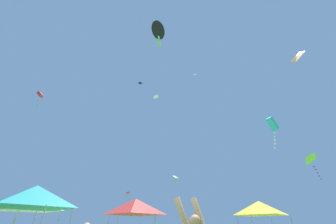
{
  "coord_description": "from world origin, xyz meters",
  "views": [
    {
      "loc": [
        0.32,
        -4.59,
        1.58
      ],
      "look_at": [
        0.96,
        13.62,
        12.32
      ],
      "focal_mm": 21.08,
      "sensor_mm": 36.0,
      "label": 1
    }
  ],
  "objects_px": {
    "kite_white_delta": "(156,97)",
    "kite_white_diamond": "(195,74)",
    "canopy_tent_teal": "(34,196)",
    "kite_black_delta": "(159,31)",
    "kite_red_delta": "(128,193)",
    "kite_orange_diamond": "(297,56)",
    "kite_red_box": "(40,95)",
    "canopy_tent_white": "(29,201)",
    "kite_lime_diamond": "(311,160)",
    "kite_lime_delta": "(176,177)",
    "canopy_tent_yellow": "(260,208)",
    "kite_cyan_box": "(273,125)",
    "canopy_tent_red": "(135,207)",
    "kite_black_diamond": "(140,83)"
  },
  "relations": [
    {
      "from": "canopy_tent_yellow",
      "to": "kite_cyan_box",
      "type": "bearing_deg",
      "value": -97.45
    },
    {
      "from": "canopy_tent_white",
      "to": "kite_red_box",
      "type": "xyz_separation_m",
      "value": [
        -6.23,
        5.63,
        12.44
      ]
    },
    {
      "from": "canopy_tent_red",
      "to": "kite_lime_delta",
      "type": "distance_m",
      "value": 13.43
    },
    {
      "from": "canopy_tent_yellow",
      "to": "kite_cyan_box",
      "type": "distance_m",
      "value": 7.65
    },
    {
      "from": "canopy_tent_teal",
      "to": "kite_cyan_box",
      "type": "xyz_separation_m",
      "value": [
        13.49,
        0.71,
        4.53
      ]
    },
    {
      "from": "kite_cyan_box",
      "to": "kite_red_delta",
      "type": "xyz_separation_m",
      "value": [
        -12.57,
        22.66,
        -1.01
      ]
    },
    {
      "from": "kite_red_delta",
      "to": "kite_black_delta",
      "type": "bearing_deg",
      "value": -78.36
    },
    {
      "from": "canopy_tent_yellow",
      "to": "kite_lime_delta",
      "type": "relative_size",
      "value": 2.07
    },
    {
      "from": "canopy_tent_teal",
      "to": "kite_black_delta",
      "type": "relative_size",
      "value": 1.13
    },
    {
      "from": "canopy_tent_teal",
      "to": "kite_lime_diamond",
      "type": "relative_size",
      "value": 1.38
    },
    {
      "from": "kite_orange_diamond",
      "to": "kite_red_box",
      "type": "bearing_deg",
      "value": 164.07
    },
    {
      "from": "kite_cyan_box",
      "to": "kite_lime_delta",
      "type": "relative_size",
      "value": 1.25
    },
    {
      "from": "kite_cyan_box",
      "to": "kite_black_diamond",
      "type": "height_order",
      "value": "kite_black_diamond"
    },
    {
      "from": "canopy_tent_white",
      "to": "kite_lime_diamond",
      "type": "height_order",
      "value": "kite_lime_diamond"
    },
    {
      "from": "kite_cyan_box",
      "to": "kite_white_diamond",
      "type": "bearing_deg",
      "value": 96.98
    },
    {
      "from": "kite_white_diamond",
      "to": "kite_black_diamond",
      "type": "distance_m",
      "value": 11.26
    },
    {
      "from": "canopy_tent_teal",
      "to": "kite_red_box",
      "type": "height_order",
      "value": "kite_red_box"
    },
    {
      "from": "canopy_tent_teal",
      "to": "kite_red_delta",
      "type": "relative_size",
      "value": 2.64
    },
    {
      "from": "kite_lime_diamond",
      "to": "kite_white_delta",
      "type": "distance_m",
      "value": 20.78
    },
    {
      "from": "canopy_tent_yellow",
      "to": "canopy_tent_red",
      "type": "bearing_deg",
      "value": -167.75
    },
    {
      "from": "kite_black_delta",
      "to": "kite_white_delta",
      "type": "bearing_deg",
      "value": 92.42
    },
    {
      "from": "kite_white_diamond",
      "to": "canopy_tent_white",
      "type": "bearing_deg",
      "value": -141.36
    },
    {
      "from": "kite_red_delta",
      "to": "kite_white_diamond",
      "type": "height_order",
      "value": "kite_white_diamond"
    },
    {
      "from": "kite_white_delta",
      "to": "kite_white_diamond",
      "type": "distance_m",
      "value": 8.48
    },
    {
      "from": "canopy_tent_yellow",
      "to": "kite_white_diamond",
      "type": "relative_size",
      "value": 4.07
    },
    {
      "from": "kite_black_delta",
      "to": "kite_lime_delta",
      "type": "height_order",
      "value": "kite_black_delta"
    },
    {
      "from": "kite_lime_diamond",
      "to": "kite_red_box",
      "type": "distance_m",
      "value": 30.98
    },
    {
      "from": "canopy_tent_teal",
      "to": "kite_black_diamond",
      "type": "relative_size",
      "value": 3.41
    },
    {
      "from": "kite_lime_diamond",
      "to": "kite_white_diamond",
      "type": "height_order",
      "value": "kite_white_diamond"
    },
    {
      "from": "canopy_tent_teal",
      "to": "kite_red_box",
      "type": "distance_m",
      "value": 18.0
    },
    {
      "from": "kite_red_delta",
      "to": "kite_white_diamond",
      "type": "bearing_deg",
      "value": -37.24
    },
    {
      "from": "canopy_tent_teal",
      "to": "kite_lime_diamond",
      "type": "distance_m",
      "value": 23.21
    },
    {
      "from": "kite_cyan_box",
      "to": "kite_red_delta",
      "type": "relative_size",
      "value": 1.63
    },
    {
      "from": "kite_white_delta",
      "to": "kite_red_delta",
      "type": "bearing_deg",
      "value": 115.6
    },
    {
      "from": "kite_black_delta",
      "to": "kite_white_delta",
      "type": "xyz_separation_m",
      "value": [
        -0.63,
        14.81,
        3.91
      ]
    },
    {
      "from": "kite_orange_diamond",
      "to": "kite_cyan_box",
      "type": "bearing_deg",
      "value": -167.84
    },
    {
      "from": "canopy_tent_white",
      "to": "kite_orange_diamond",
      "type": "relative_size",
      "value": 2.77
    },
    {
      "from": "kite_black_delta",
      "to": "kite_cyan_box",
      "type": "bearing_deg",
      "value": 7.6
    },
    {
      "from": "canopy_tent_teal",
      "to": "kite_cyan_box",
      "type": "distance_m",
      "value": 14.25
    },
    {
      "from": "kite_white_delta",
      "to": "kite_white_diamond",
      "type": "height_order",
      "value": "kite_white_diamond"
    },
    {
      "from": "kite_lime_delta",
      "to": "kite_white_delta",
      "type": "height_order",
      "value": "kite_white_delta"
    },
    {
      "from": "kite_white_delta",
      "to": "kite_orange_diamond",
      "type": "bearing_deg",
      "value": -44.16
    },
    {
      "from": "canopy_tent_white",
      "to": "kite_black_diamond",
      "type": "height_order",
      "value": "kite_black_diamond"
    },
    {
      "from": "kite_orange_diamond",
      "to": "kite_cyan_box",
      "type": "height_order",
      "value": "kite_orange_diamond"
    },
    {
      "from": "canopy_tent_red",
      "to": "kite_orange_diamond",
      "type": "distance_m",
      "value": 18.66
    },
    {
      "from": "kite_black_diamond",
      "to": "kite_white_diamond",
      "type": "bearing_deg",
      "value": -26.34
    },
    {
      "from": "kite_cyan_box",
      "to": "kite_lime_diamond",
      "type": "height_order",
      "value": "kite_lime_diamond"
    },
    {
      "from": "kite_red_delta",
      "to": "kite_black_diamond",
      "type": "xyz_separation_m",
      "value": [
        0.83,
        -3.27,
        19.85
      ]
    },
    {
      "from": "kite_lime_delta",
      "to": "kite_black_delta",
      "type": "bearing_deg",
      "value": -97.94
    },
    {
      "from": "canopy_tent_white",
      "to": "kite_cyan_box",
      "type": "distance_m",
      "value": 16.83
    }
  ]
}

